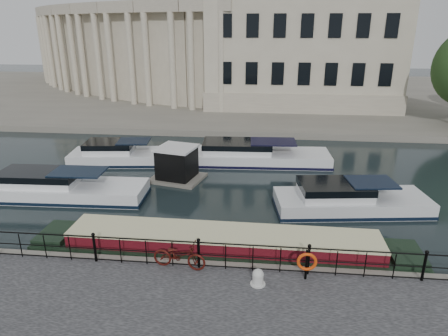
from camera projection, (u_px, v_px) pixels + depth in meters
The scene contains 10 objects.
ground_plane at pixel (208, 248), 17.23m from camera, with size 160.00×160.00×0.00m, color black.
far_bank at pixel (249, 95), 53.66m from camera, with size 120.00×42.00×0.55m, color #6B665B.
railing at pixel (199, 252), 14.72m from camera, with size 24.14×0.14×1.22m.
civic_building at pixel (240, 43), 47.45m from camera, with size 53.55×31.84×16.85m.
bicycle at pixel (179, 255), 14.73m from camera, with size 0.70×2.02×1.06m, color #43100C.
mooring_bollard at pixel (258, 277), 13.86m from camera, with size 0.54×0.54×0.60m.
life_ring_post at pixel (307, 262), 13.95m from camera, with size 0.71×0.19×1.16m.
narrowboat at pixel (223, 250), 16.44m from camera, with size 15.85×2.29×1.58m.
harbour_hut at pixel (177, 165), 24.63m from camera, with size 3.56×3.19×2.19m.
cabin_cruisers at pixel (195, 174), 24.82m from camera, with size 24.65×10.69×1.99m.
Camera 1 is at (2.25, -14.89, 9.09)m, focal length 32.00 mm.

